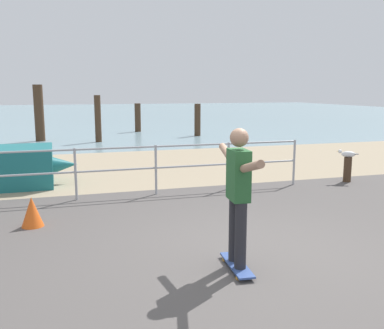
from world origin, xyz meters
TOP-DOWN VIEW (x-y plane):
  - ground_plane at (0.00, -1.00)m, footprint 24.00×10.00m
  - beach_strip at (0.00, 7.00)m, footprint 24.00×6.00m
  - sea_surface at (0.00, 35.00)m, footprint 72.00×50.00m
  - railing_fence at (-2.05, 3.60)m, footprint 9.66×0.05m
  - skateboard at (-0.32, -0.40)m, footprint 0.27×0.81m
  - skateboarder at (-0.32, -0.40)m, footprint 0.23×1.45m
  - bollard_short at (4.12, 3.51)m, footprint 0.18×0.18m
  - seagull at (4.11, 3.51)m, footprint 0.45×0.28m
  - groyne_post_2 at (-3.14, 14.25)m, footprint 0.39×0.39m
  - groyne_post_3 at (-0.82, 13.20)m, footprint 0.26×0.26m
  - groyne_post_4 at (1.51, 17.11)m, footprint 0.31×0.31m
  - groyne_post_5 at (3.83, 14.29)m, footprint 0.29×0.29m
  - traffic_cone at (-2.79, 2.07)m, footprint 0.36×0.36m

SIDE VIEW (x-z plane):
  - ground_plane at x=0.00m, z-range -0.02..0.02m
  - beach_strip at x=0.00m, z-range -0.02..0.02m
  - sea_surface at x=0.00m, z-range -0.02..0.02m
  - skateboard at x=-0.32m, z-range 0.03..0.11m
  - traffic_cone at x=-2.79m, z-range 0.00..0.50m
  - bollard_short at x=4.12m, z-range 0.00..0.61m
  - seagull at x=4.11m, z-range 0.60..0.77m
  - railing_fence at x=-2.05m, z-range 0.17..1.22m
  - groyne_post_4 at x=1.51m, z-range 0.00..1.46m
  - groyne_post_5 at x=3.83m, z-range 0.00..1.51m
  - groyne_post_3 at x=-0.82m, z-range 0.00..1.94m
  - skateboarder at x=-0.32m, z-range 0.19..1.84m
  - groyne_post_2 at x=-3.14m, z-range 0.00..2.37m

